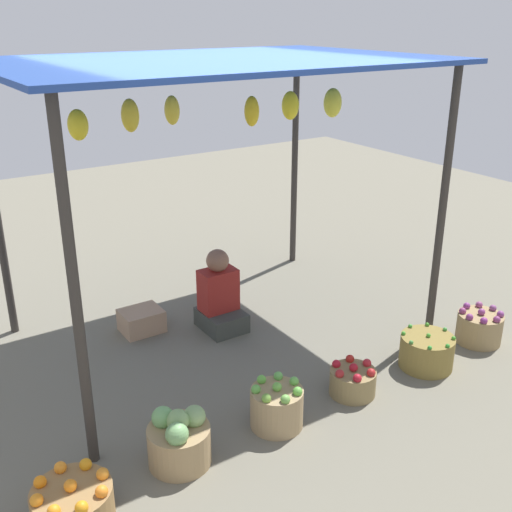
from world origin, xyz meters
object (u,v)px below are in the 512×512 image
(basket_green_apples, at_px, (277,407))
(basket_red_apples, at_px, (353,381))
(basket_cabbages, at_px, (179,440))
(basket_oranges, at_px, (73,502))
(vendor_person, at_px, (220,299))
(basket_green_chilies, at_px, (427,351))
(wooden_crate_near_vendor, at_px, (142,321))
(basket_purple_onions, at_px, (479,327))

(basket_green_apples, relative_size, basket_red_apples, 1.06)
(basket_cabbages, bearing_deg, basket_oranges, -173.12)
(vendor_person, xyz_separation_m, basket_oranges, (-1.92, -1.58, -0.19))
(basket_green_chilies, height_order, wooden_crate_near_vendor, basket_green_chilies)
(basket_purple_onions, bearing_deg, basket_green_apples, 179.89)
(basket_oranges, relative_size, basket_red_apples, 1.32)
(basket_green_chilies, relative_size, wooden_crate_near_vendor, 1.20)
(vendor_person, height_order, basket_green_apples, vendor_person)
(basket_oranges, relative_size, wooden_crate_near_vendor, 1.28)
(wooden_crate_near_vendor, bearing_deg, basket_purple_onions, -37.06)
(vendor_person, distance_m, wooden_crate_near_vendor, 0.76)
(wooden_crate_near_vendor, bearing_deg, basket_oranges, -123.57)
(vendor_person, distance_m, basket_red_apples, 1.56)
(basket_oranges, bearing_deg, basket_red_apples, 1.62)
(wooden_crate_near_vendor, bearing_deg, basket_red_apples, -62.66)
(basket_red_apples, bearing_deg, vendor_person, 101.64)
(basket_green_apples, bearing_deg, wooden_crate_near_vendor, 97.18)
(basket_red_apples, relative_size, wooden_crate_near_vendor, 0.97)
(vendor_person, relative_size, basket_cabbages, 1.87)
(basket_green_apples, xyz_separation_m, basket_red_apples, (0.73, 0.00, -0.04))
(basket_green_apples, height_order, wooden_crate_near_vendor, basket_green_apples)
(basket_oranges, xyz_separation_m, basket_red_apples, (2.23, 0.06, 0.00))
(basket_cabbages, bearing_deg, basket_purple_onions, -0.61)
(vendor_person, bearing_deg, wooden_crate_near_vendor, 152.18)
(basket_cabbages, relative_size, basket_purple_onions, 1.05)
(vendor_person, distance_m, basket_purple_onions, 2.37)
(basket_oranges, distance_m, basket_green_apples, 1.51)
(vendor_person, distance_m, basket_cabbages, 1.90)
(basket_green_chilies, xyz_separation_m, basket_purple_onions, (0.72, 0.03, 0.00))
(basket_green_apples, bearing_deg, basket_cabbages, 177.92)
(vendor_person, relative_size, basket_green_apples, 2.04)
(basket_green_apples, distance_m, wooden_crate_near_vendor, 1.87)
(basket_purple_onions, bearing_deg, wooden_crate_near_vendor, 142.94)
(basket_green_chilies, bearing_deg, basket_oranges, -179.54)
(basket_cabbages, bearing_deg, basket_red_apples, -1.02)
(basket_oranges, xyz_separation_m, basket_purple_onions, (3.74, 0.06, 0.03))
(vendor_person, relative_size, basket_red_apples, 2.16)
(basket_oranges, height_order, basket_purple_onions, basket_purple_onions)
(basket_green_chilies, bearing_deg, vendor_person, 125.19)
(vendor_person, relative_size, basket_green_chilies, 1.75)
(basket_green_apples, bearing_deg, basket_green_chilies, -1.45)
(basket_green_chilies, bearing_deg, basket_cabbages, 178.34)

